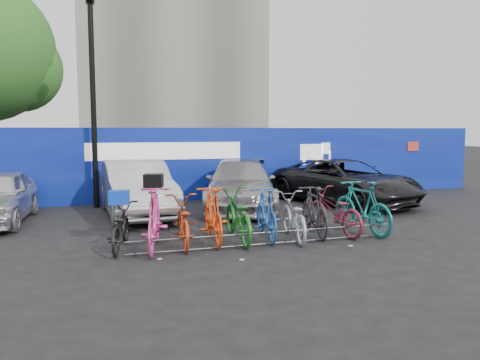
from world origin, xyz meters
name	(u,v)px	position (x,y,z in m)	size (l,w,h in m)	color
ground	(257,239)	(0.00, 0.00, 0.00)	(100.00, 100.00, 0.00)	black
hoarding	(196,164)	(0.01, 6.00, 1.20)	(22.00, 0.18, 2.40)	navy
lamppost	(93,98)	(-3.20, 5.40, 3.27)	(0.25, 0.50, 6.11)	black
bike_rack	(267,238)	(0.00, -0.60, 0.16)	(5.60, 0.03, 0.30)	#595B60
car_1	(136,188)	(-2.18, 3.70, 0.75)	(1.59, 4.56, 1.50)	silver
car_2	(240,184)	(0.88, 3.93, 0.72)	(2.00, 4.93, 1.43)	#999A9E
car_3	(345,182)	(4.30, 3.75, 0.70)	(2.33, 5.05, 1.40)	black
bike_0	(120,227)	(-2.83, 0.00, 0.45)	(0.60, 1.71, 0.90)	black
bike_1	(154,219)	(-2.19, -0.20, 0.61)	(0.58, 2.04, 1.23)	#E8419A
bike_2	(183,221)	(-1.60, -0.02, 0.50)	(0.66, 1.89, 0.99)	#A93A18
bike_3	(213,215)	(-0.97, 0.02, 0.58)	(0.55, 1.94, 1.16)	#FD4A12
bike_4	(237,215)	(-0.45, 0.00, 0.54)	(0.72, 2.07, 1.09)	#1C6E22
bike_5	(266,214)	(0.20, -0.01, 0.55)	(0.52, 1.84, 1.10)	#2557B0
bike_6	(293,216)	(0.74, -0.20, 0.49)	(0.65, 1.88, 0.99)	#A2A3A9
bike_7	(314,211)	(1.33, -0.02, 0.55)	(0.51, 1.82, 1.10)	#28292B
bike_8	(334,211)	(1.82, 0.00, 0.52)	(0.68, 1.96, 1.03)	maroon
bike_9	(362,207)	(2.46, -0.13, 0.60)	(0.56, 2.00, 1.20)	#157172
cargo_crate	(119,197)	(-2.83, 0.00, 1.03)	(0.37, 0.28, 0.27)	#0F3ACD
cargo_topcase	(154,181)	(-2.19, -0.20, 1.36)	(0.35, 0.31, 0.26)	black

